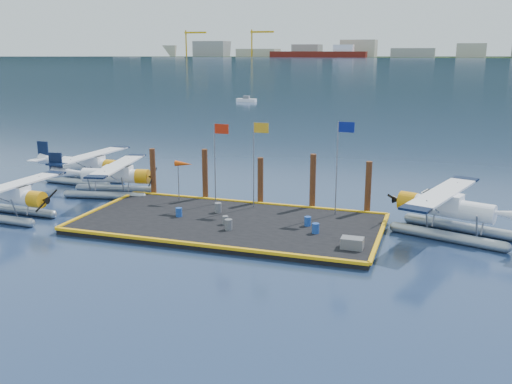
% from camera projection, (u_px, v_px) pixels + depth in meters
% --- Properties ---
extents(ground, '(4000.00, 4000.00, 0.00)m').
position_uv_depth(ground, '(229.00, 227.00, 38.36)').
color(ground, '#182B48').
rests_on(ground, ground).
extents(dock, '(20.00, 10.00, 0.40)m').
position_uv_depth(dock, '(229.00, 224.00, 38.31)').
color(dock, black).
rests_on(dock, ground).
extents(dock_bumpers, '(20.25, 10.25, 0.18)m').
position_uv_depth(dock_bumpers, '(229.00, 220.00, 38.24)').
color(dock_bumpers, '#F0AC0E').
rests_on(dock_bumpers, dock).
extents(seaplane_a, '(8.60, 9.47, 3.37)m').
position_uv_depth(seaplane_a, '(10.00, 199.00, 39.86)').
color(seaplane_a, '#91999F').
rests_on(seaplane_a, ground).
extents(seaplane_b, '(8.94, 9.76, 3.45)m').
position_uv_depth(seaplane_b, '(114.00, 178.00, 46.20)').
color(seaplane_b, '#91999F').
rests_on(seaplane_b, ground).
extents(seaplane_c, '(8.89, 9.80, 3.48)m').
position_uv_depth(seaplane_c, '(88.00, 166.00, 50.61)').
color(seaplane_c, '#91999F').
rests_on(seaplane_c, ground).
extents(seaplane_d, '(9.88, 10.56, 3.78)m').
position_uv_depth(seaplane_d, '(448.00, 211.00, 36.21)').
color(seaplane_d, '#91999F').
rests_on(seaplane_d, ground).
extents(drum_0, '(0.44, 0.44, 0.62)m').
position_uv_depth(drum_0, '(179.00, 212.00, 39.25)').
color(drum_0, '#1C449C').
rests_on(drum_0, dock).
extents(drum_1, '(0.40, 0.40, 0.56)m').
position_uv_depth(drum_1, '(225.00, 220.00, 37.53)').
color(drum_1, slate).
rests_on(drum_1, dock).
extents(drum_2, '(0.45, 0.45, 0.64)m').
position_uv_depth(drum_2, '(316.00, 228.00, 35.68)').
color(drum_2, '#1C449C').
rests_on(drum_2, dock).
extents(drum_3, '(0.48, 0.48, 0.68)m').
position_uv_depth(drum_3, '(228.00, 224.00, 36.39)').
color(drum_3, slate).
rests_on(drum_3, dock).
extents(drum_4, '(0.44, 0.44, 0.61)m').
position_uv_depth(drum_4, '(308.00, 221.00, 37.20)').
color(drum_4, '#1C449C').
rests_on(drum_4, dock).
extents(drum_5, '(0.49, 0.49, 0.69)m').
position_uv_depth(drum_5, '(218.00, 208.00, 40.25)').
color(drum_5, slate).
rests_on(drum_5, dock).
extents(crate, '(1.29, 0.86, 0.64)m').
position_uv_depth(crate, '(352.00, 243.00, 32.96)').
color(crate, slate).
rests_on(crate, dock).
extents(flagpole_red, '(1.14, 0.08, 6.00)m').
position_uv_depth(flagpole_red, '(217.00, 151.00, 41.49)').
color(flagpole_red, gray).
rests_on(flagpole_red, dock).
extents(flagpole_yellow, '(1.14, 0.08, 6.20)m').
position_uv_depth(flagpole_yellow, '(256.00, 152.00, 40.56)').
color(flagpole_yellow, gray).
rests_on(flagpole_yellow, dock).
extents(flagpole_blue, '(1.14, 0.08, 6.50)m').
position_uv_depth(flagpole_blue, '(340.00, 154.00, 38.70)').
color(flagpole_blue, gray).
rests_on(flagpole_blue, dock).
extents(windsock, '(1.40, 0.44, 3.12)m').
position_uv_depth(windsock, '(184.00, 165.00, 42.60)').
color(windsock, gray).
rests_on(windsock, dock).
extents(piling_0, '(0.44, 0.44, 4.00)m').
position_uv_depth(piling_0, '(153.00, 173.00, 45.43)').
color(piling_0, '#482114').
rests_on(piling_0, ground).
extents(piling_1, '(0.44, 0.44, 4.20)m').
position_uv_depth(piling_1, '(205.00, 176.00, 44.04)').
color(piling_1, '#482114').
rests_on(piling_1, ground).
extents(piling_2, '(0.44, 0.44, 3.80)m').
position_uv_depth(piling_2, '(260.00, 183.00, 42.72)').
color(piling_2, '#482114').
rests_on(piling_2, ground).
extents(piling_3, '(0.44, 0.44, 4.30)m').
position_uv_depth(piling_3, '(313.00, 183.00, 41.45)').
color(piling_3, '#482114').
rests_on(piling_3, ground).
extents(piling_4, '(0.44, 0.44, 4.00)m').
position_uv_depth(piling_4, '(368.00, 189.00, 40.27)').
color(piling_4, '#482114').
rests_on(piling_4, ground).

